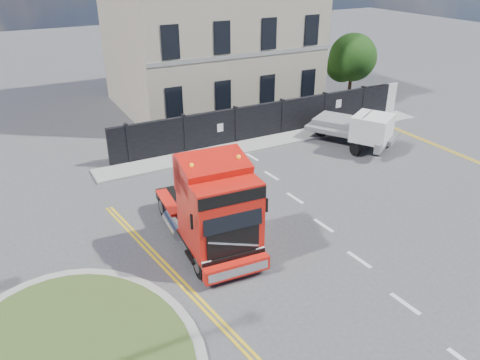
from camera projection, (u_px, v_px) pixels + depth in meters
ground at (252, 240)px, 17.25m from camera, size 120.00×120.00×0.00m
hoarding_fence at (275, 119)px, 26.72m from camera, size 18.80×0.25×2.00m
georgian_building at (209, 17)px, 30.35m from camera, size 12.30×10.30×12.80m
tree at (350, 60)px, 31.59m from camera, size 3.20×3.20×4.80m
pavement_far at (275, 141)px, 26.19m from camera, size 20.00×1.60×0.12m
truck at (213, 210)px, 16.04m from camera, size 2.61×6.09×3.57m
flatbed_pickup at (364, 129)px, 24.87m from camera, size 4.12×5.35×2.02m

